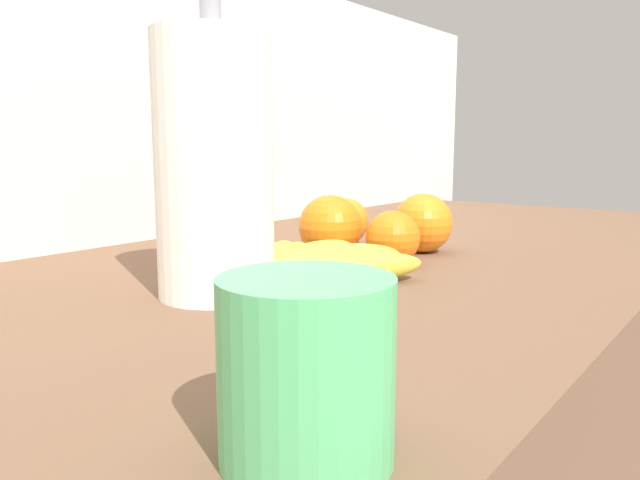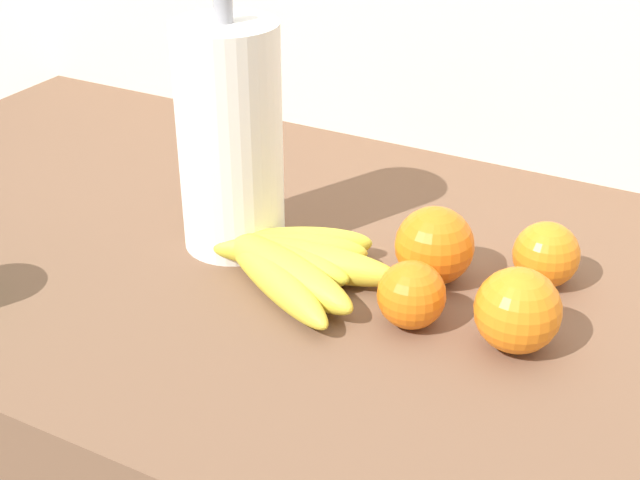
# 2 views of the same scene
# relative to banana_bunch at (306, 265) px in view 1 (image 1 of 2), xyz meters

# --- Properties ---
(wall_back) EXTENTS (2.07, 0.06, 1.30)m
(wall_back) POSITION_rel_banana_bunch_xyz_m (0.16, 0.42, -0.22)
(wall_back) COLOR silver
(wall_back) RESTS_ON ground
(banana_bunch) EXTENTS (0.22, 0.20, 0.04)m
(banana_bunch) POSITION_rel_banana_bunch_xyz_m (0.00, 0.00, 0.00)
(banana_bunch) COLOR gold
(banana_bunch) RESTS_ON counter
(orange_back_left) EXTENTS (0.08, 0.08, 0.08)m
(orange_back_left) POSITION_rel_banana_bunch_xyz_m (0.25, -0.01, 0.02)
(orange_back_left) COLOR orange
(orange_back_left) RESTS_ON counter
(orange_back_right) EXTENTS (0.07, 0.07, 0.07)m
(orange_back_right) POSITION_rel_banana_bunch_xyz_m (0.24, 0.12, 0.01)
(orange_back_right) COLOR orange
(orange_back_right) RESTS_ON counter
(orange_center) EXTENTS (0.08, 0.08, 0.08)m
(orange_center) POSITION_rel_banana_bunch_xyz_m (0.14, 0.07, 0.02)
(orange_center) COLOR orange
(orange_center) RESTS_ON counter
(orange_far_right) EXTENTS (0.07, 0.07, 0.07)m
(orange_far_right) POSITION_rel_banana_bunch_xyz_m (0.15, -0.02, 0.01)
(orange_far_right) COLOR orange
(orange_far_right) RESTS_ON counter
(paper_towel_roll) EXTENTS (0.11, 0.11, 0.28)m
(paper_towel_roll) POSITION_rel_banana_bunch_xyz_m (-0.09, 0.04, 0.11)
(paper_towel_roll) COLOR white
(paper_towel_roll) RESTS_ON counter
(mug) EXTENTS (0.08, 0.08, 0.09)m
(mug) POSITION_rel_banana_bunch_xyz_m (-0.30, -0.23, 0.02)
(mug) COLOR #56BF72
(mug) RESTS_ON counter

